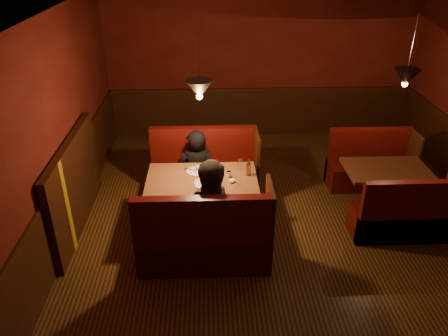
{
  "coord_description": "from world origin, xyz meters",
  "views": [
    {
      "loc": [
        -1.07,
        -4.87,
        3.72
      ],
      "look_at": [
        -0.86,
        0.26,
        0.95
      ],
      "focal_mm": 35.0,
      "sensor_mm": 36.0,
      "label": 1
    }
  ],
  "objects_px": {
    "second_bench_far": "(369,168)",
    "diner_a": "(196,157)",
    "main_bench_near": "(205,244)",
    "main_table": "(203,190)",
    "main_bench_far": "(205,176)",
    "second_table": "(385,179)",
    "diner_b": "(215,200)",
    "second_bench_near": "(404,218)"
  },
  "relations": [
    {
      "from": "main_table",
      "to": "second_table",
      "type": "bearing_deg",
      "value": 8.06
    },
    {
      "from": "main_bench_near",
      "to": "second_bench_far",
      "type": "distance_m",
      "value": 3.34
    },
    {
      "from": "main_bench_near",
      "to": "second_table",
      "type": "bearing_deg",
      "value": 24.65
    },
    {
      "from": "main_bench_far",
      "to": "main_bench_near",
      "type": "xyz_separation_m",
      "value": [
        0.0,
        -1.7,
        0.0
      ]
    },
    {
      "from": "main_table",
      "to": "main_bench_far",
      "type": "relative_size",
      "value": 0.91
    },
    {
      "from": "main_bench_far",
      "to": "main_bench_near",
      "type": "height_order",
      "value": "same"
    },
    {
      "from": "main_bench_far",
      "to": "main_bench_near",
      "type": "bearing_deg",
      "value": -90.0
    },
    {
      "from": "second_table",
      "to": "second_bench_far",
      "type": "relative_size",
      "value": 0.9
    },
    {
      "from": "second_table",
      "to": "second_bench_near",
      "type": "distance_m",
      "value": 0.75
    },
    {
      "from": "diner_a",
      "to": "second_bench_far",
      "type": "bearing_deg",
      "value": -172.43
    },
    {
      "from": "main_table",
      "to": "second_table",
      "type": "distance_m",
      "value": 2.73
    },
    {
      "from": "main_table",
      "to": "diner_a",
      "type": "relative_size",
      "value": 0.95
    },
    {
      "from": "main_bench_near",
      "to": "second_table",
      "type": "relative_size",
      "value": 1.35
    },
    {
      "from": "second_bench_far",
      "to": "diner_a",
      "type": "distance_m",
      "value": 2.9
    },
    {
      "from": "second_bench_far",
      "to": "diner_b",
      "type": "bearing_deg",
      "value": -145.59
    },
    {
      "from": "main_table",
      "to": "second_bench_near",
      "type": "height_order",
      "value": "main_table"
    },
    {
      "from": "main_bench_far",
      "to": "second_table",
      "type": "relative_size",
      "value": 1.35
    },
    {
      "from": "second_table",
      "to": "diner_a",
      "type": "relative_size",
      "value": 0.77
    },
    {
      "from": "diner_b",
      "to": "main_bench_far",
      "type": "bearing_deg",
      "value": 82.72
    },
    {
      "from": "main_bench_far",
      "to": "diner_a",
      "type": "distance_m",
      "value": 0.48
    },
    {
      "from": "diner_b",
      "to": "main_table",
      "type": "bearing_deg",
      "value": 90.76
    },
    {
      "from": "main_bench_near",
      "to": "second_bench_far",
      "type": "height_order",
      "value": "main_bench_near"
    },
    {
      "from": "main_bench_near",
      "to": "second_bench_far",
      "type": "bearing_deg",
      "value": 35.83
    },
    {
      "from": "main_bench_near",
      "to": "second_bench_far",
      "type": "relative_size",
      "value": 1.23
    },
    {
      "from": "second_bench_far",
      "to": "main_bench_far",
      "type": "bearing_deg",
      "value": -174.55
    },
    {
      "from": "main_bench_near",
      "to": "diner_a",
      "type": "bearing_deg",
      "value": 94.53
    },
    {
      "from": "diner_a",
      "to": "diner_b",
      "type": "distance_m",
      "value": 1.34
    },
    {
      "from": "main_bench_far",
      "to": "second_bench_near",
      "type": "distance_m",
      "value": 2.96
    },
    {
      "from": "main_bench_near",
      "to": "diner_a",
      "type": "height_order",
      "value": "diner_a"
    },
    {
      "from": "main_table",
      "to": "main_bench_far",
      "type": "distance_m",
      "value": 0.89
    },
    {
      "from": "second_bench_far",
      "to": "main_bench_near",
      "type": "bearing_deg",
      "value": -144.17
    },
    {
      "from": "second_table",
      "to": "diner_b",
      "type": "bearing_deg",
      "value": -157.84
    },
    {
      "from": "main_bench_far",
      "to": "diner_a",
      "type": "bearing_deg",
      "value": -122.73
    },
    {
      "from": "second_table",
      "to": "second_bench_near",
      "type": "bearing_deg",
      "value": -87.8
    },
    {
      "from": "main_bench_far",
      "to": "second_bench_near",
      "type": "relative_size",
      "value": 1.23
    },
    {
      "from": "second_bench_near",
      "to": "diner_a",
      "type": "height_order",
      "value": "diner_a"
    },
    {
      "from": "main_bench_near",
      "to": "diner_a",
      "type": "distance_m",
      "value": 1.57
    },
    {
      "from": "main_bench_near",
      "to": "diner_b",
      "type": "height_order",
      "value": "diner_b"
    },
    {
      "from": "second_bench_near",
      "to": "main_table",
      "type": "bearing_deg",
      "value": 172.83
    },
    {
      "from": "second_table",
      "to": "diner_a",
      "type": "distance_m",
      "value": 2.83
    },
    {
      "from": "main_bench_near",
      "to": "diner_a",
      "type": "relative_size",
      "value": 1.04
    },
    {
      "from": "main_table",
      "to": "main_bench_near",
      "type": "xyz_separation_m",
      "value": [
        0.02,
        -0.85,
        -0.26
      ]
    }
  ]
}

